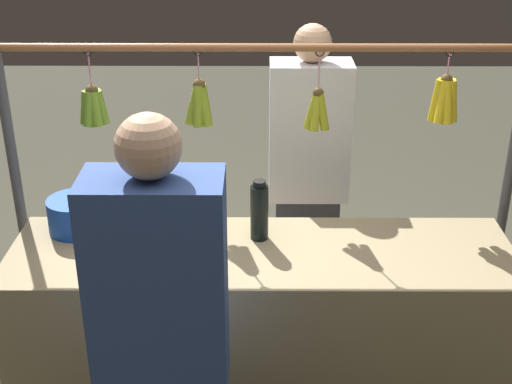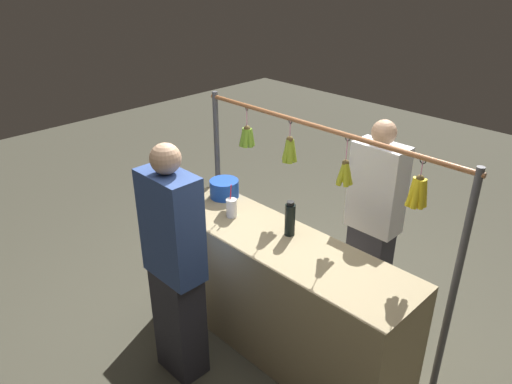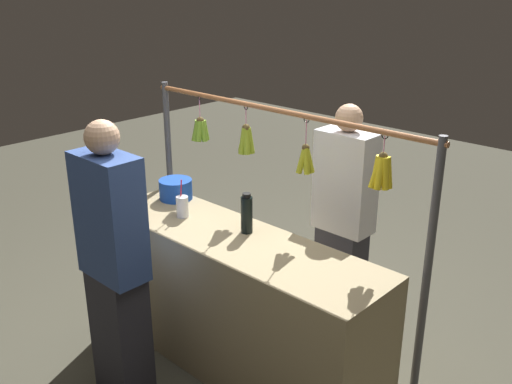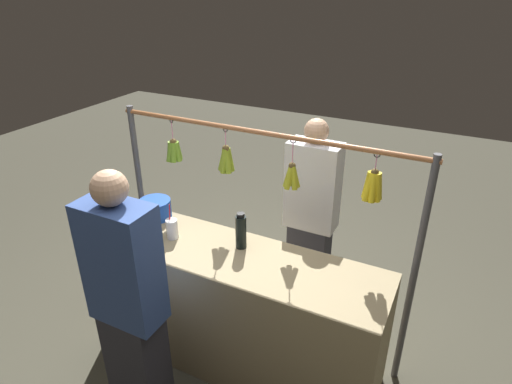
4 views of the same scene
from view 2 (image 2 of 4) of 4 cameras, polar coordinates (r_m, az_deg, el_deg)
name	(u,v)px [view 2 (image 2 of 4)]	position (r m, az deg, el deg)	size (l,w,h in m)	color
ground_plane	(278,342)	(3.83, 2.53, -17.09)	(12.00, 12.00, 0.00)	#474537
market_counter	(279,294)	(3.53, 2.68, -11.82)	(1.97, 0.56, 0.89)	tan
display_rack	(317,188)	(3.38, 7.11, 0.42)	(2.15, 0.14, 1.64)	#4C4C51
water_bottle	(290,219)	(3.29, 3.99, -3.17)	(0.07, 0.07, 0.25)	black
blue_bucket	(224,189)	(3.82, -3.72, 0.41)	(0.23, 0.23, 0.14)	#1947B4
drink_cup	(232,208)	(3.53, -2.88, -1.85)	(0.08, 0.08, 0.25)	silver
vendor_person	(373,224)	(3.76, 13.48, -3.70)	(0.38, 0.21, 1.61)	#2D2D38
customer_person	(175,269)	(3.15, -9.40, -8.91)	(0.40, 0.22, 1.67)	#2D2D38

